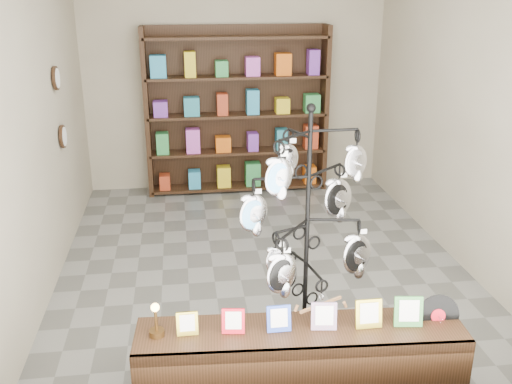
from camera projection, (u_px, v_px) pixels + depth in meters
ground at (262, 264)px, 5.82m from camera, size 5.00×5.00×0.00m
room_envelope at (262, 82)px, 5.18m from camera, size 5.00×5.00×5.00m
display_tree at (307, 220)px, 3.99m from camera, size 1.06×1.06×1.96m
front_shelf at (300, 363)px, 3.86m from camera, size 2.21×0.59×0.77m
back_shelving at (237, 116)px, 7.60m from camera, size 2.42×0.36×2.20m
wall_clocks at (59, 108)px, 5.79m from camera, size 0.03×0.24×0.84m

